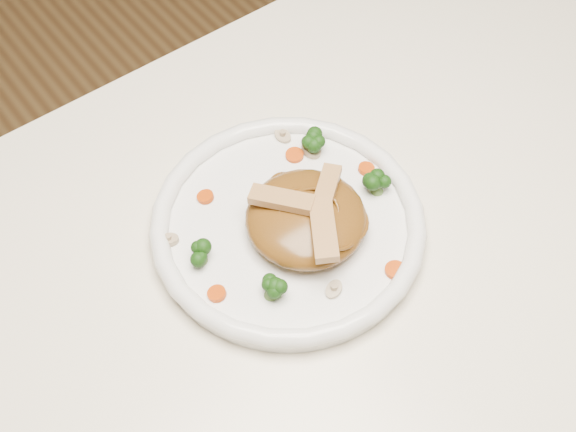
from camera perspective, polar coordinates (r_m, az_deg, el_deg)
table at (r=0.83m, az=2.43°, el=-9.96°), size 1.20×0.80×0.75m
plate at (r=0.78m, az=0.00°, el=-0.93°), size 0.35×0.35×0.02m
noodle_mound at (r=0.76m, az=1.39°, el=-0.17°), size 0.14×0.14×0.04m
chicken_a at (r=0.75m, az=3.00°, el=2.16°), size 0.06×0.05×0.01m
chicken_b at (r=0.74m, az=-0.49°, el=1.29°), size 0.06×0.07×0.01m
chicken_c at (r=0.72m, az=2.77°, el=-1.01°), size 0.06×0.07×0.01m
broccoli_0 at (r=0.82m, az=1.98°, el=5.77°), size 0.03×0.03×0.03m
broccoli_1 at (r=0.74m, az=-6.81°, el=-2.90°), size 0.03×0.03×0.03m
broccoli_2 at (r=0.72m, az=-1.34°, el=-5.50°), size 0.03×0.03×0.03m
broccoli_3 at (r=0.79m, az=6.96°, el=2.49°), size 0.03×0.03×0.03m
carrot_0 at (r=0.83m, az=0.50°, el=4.70°), size 0.03×0.03×0.00m
carrot_1 at (r=0.73m, az=-5.51°, el=-5.96°), size 0.02×0.02×0.00m
carrot_2 at (r=0.82m, az=6.05°, el=3.64°), size 0.02×0.02×0.00m
carrot_3 at (r=0.80m, az=-6.38°, el=1.48°), size 0.02×0.02×0.00m
carrot_4 at (r=0.75m, az=8.26°, el=-4.13°), size 0.02×0.02×0.00m
mushroom_0 at (r=0.73m, az=3.55°, el=-5.67°), size 0.03×0.03×0.01m
mushroom_1 at (r=0.83m, az=1.78°, el=5.10°), size 0.03×0.03×0.01m
mushroom_2 at (r=0.77m, az=-9.18°, el=-1.83°), size 0.03×0.03×0.01m
mushroom_3 at (r=0.85m, az=-0.41°, el=6.18°), size 0.02×0.02×0.01m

